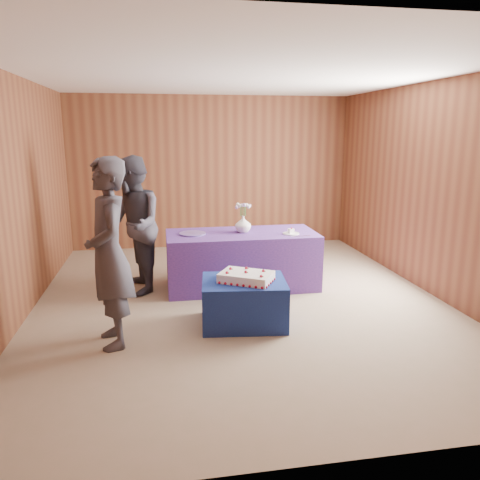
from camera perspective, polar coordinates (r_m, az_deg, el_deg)
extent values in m
plane|color=gray|center=(5.91, 0.03, -7.43)|extent=(6.00, 6.00, 0.00)
cube|color=brown|center=(8.54, -3.49, 8.22)|extent=(5.00, 0.04, 2.70)
cube|color=brown|center=(2.73, 11.01, -2.52)|extent=(5.00, 0.04, 2.70)
cube|color=brown|center=(5.71, -25.58, 4.54)|extent=(0.04, 6.00, 2.70)
cube|color=brown|center=(6.50, 22.42, 5.72)|extent=(0.04, 6.00, 2.70)
cube|color=white|center=(5.57, 0.04, 19.55)|extent=(5.00, 6.00, 0.04)
cube|color=navy|center=(5.16, 0.48, -7.58)|extent=(0.97, 0.80, 0.50)
cube|color=#66348F|center=(6.34, 0.20, -2.43)|extent=(2.00, 0.91, 0.75)
cube|color=silver|center=(5.03, 0.77, -4.53)|extent=(0.65, 0.58, 0.10)
sphere|color=maroon|center=(4.98, -2.89, -5.18)|extent=(0.03, 0.03, 0.03)
sphere|color=maroon|center=(4.80, 3.10, -5.88)|extent=(0.03, 0.03, 0.03)
sphere|color=maroon|center=(5.29, -1.35, -4.03)|extent=(0.03, 0.03, 0.03)
sphere|color=maroon|center=(5.13, 4.30, -4.64)|extent=(0.03, 0.03, 0.03)
sphere|color=maroon|center=(4.99, -1.34, -3.91)|extent=(0.03, 0.03, 0.03)
cone|color=#185212|center=(4.99, -1.09, -4.02)|extent=(0.02, 0.02, 0.02)
sphere|color=maroon|center=(5.04, 2.63, -3.73)|extent=(0.03, 0.03, 0.03)
cone|color=#185212|center=(5.05, 2.88, -3.83)|extent=(0.02, 0.02, 0.02)
sphere|color=maroon|center=(5.01, 0.77, -3.82)|extent=(0.03, 0.03, 0.03)
cone|color=#185212|center=(5.02, 1.02, -3.92)|extent=(0.02, 0.02, 0.02)
imported|color=white|center=(6.27, 0.37, 1.95)|extent=(0.28, 0.28, 0.22)
cylinder|color=#2E5D25|center=(6.24, 0.69, 3.62)|extent=(0.01, 0.01, 0.14)
sphere|color=#B499C6|center=(6.24, 1.16, 4.29)|extent=(0.05, 0.05, 0.05)
cylinder|color=#2E5D25|center=(6.26, 0.56, 3.65)|extent=(0.01, 0.01, 0.14)
sphere|color=silver|center=(6.29, 0.83, 4.36)|extent=(0.05, 0.05, 0.05)
cylinder|color=#2E5D25|center=(6.27, 0.32, 3.66)|extent=(0.01, 0.01, 0.14)
sphere|color=#B499C6|center=(6.31, 0.24, 4.38)|extent=(0.05, 0.05, 0.05)
cylinder|color=#2E5D25|center=(6.25, 0.12, 3.64)|extent=(0.01, 0.01, 0.14)
sphere|color=silver|center=(6.27, -0.27, 4.34)|extent=(0.05, 0.05, 0.05)
cylinder|color=#2E5D25|center=(6.23, 0.06, 3.60)|extent=(0.01, 0.01, 0.14)
sphere|color=#B499C6|center=(6.21, -0.41, 4.24)|extent=(0.05, 0.05, 0.05)
cylinder|color=#2E5D25|center=(6.21, 0.19, 3.57)|extent=(0.01, 0.01, 0.14)
sphere|color=silver|center=(6.15, -0.08, 4.16)|extent=(0.05, 0.05, 0.05)
cylinder|color=#2E5D25|center=(6.20, 0.43, 3.56)|extent=(0.01, 0.01, 0.14)
sphere|color=#B499C6|center=(6.14, 0.52, 4.14)|extent=(0.05, 0.05, 0.05)
cylinder|color=#2E5D25|center=(6.21, 0.64, 3.58)|extent=(0.01, 0.01, 0.14)
sphere|color=silver|center=(6.17, 1.04, 4.19)|extent=(0.05, 0.05, 0.05)
cylinder|color=#624C99|center=(6.19, -5.80, 0.78)|extent=(0.40, 0.40, 0.02)
cylinder|color=white|center=(6.22, 6.24, 0.79)|extent=(0.24, 0.24, 0.01)
cube|color=silver|center=(6.21, 6.25, 1.11)|extent=(0.08, 0.08, 0.06)
sphere|color=maroon|center=(6.19, 6.31, 1.45)|extent=(0.02, 0.02, 0.02)
cube|color=silver|center=(6.10, 7.40, 0.48)|extent=(0.26, 0.03, 0.00)
imported|color=#3B3944|center=(4.67, -15.68, -1.64)|extent=(0.58, 0.76, 1.85)
imported|color=#373540|center=(6.16, -12.92, 1.72)|extent=(0.86, 1.00, 1.79)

